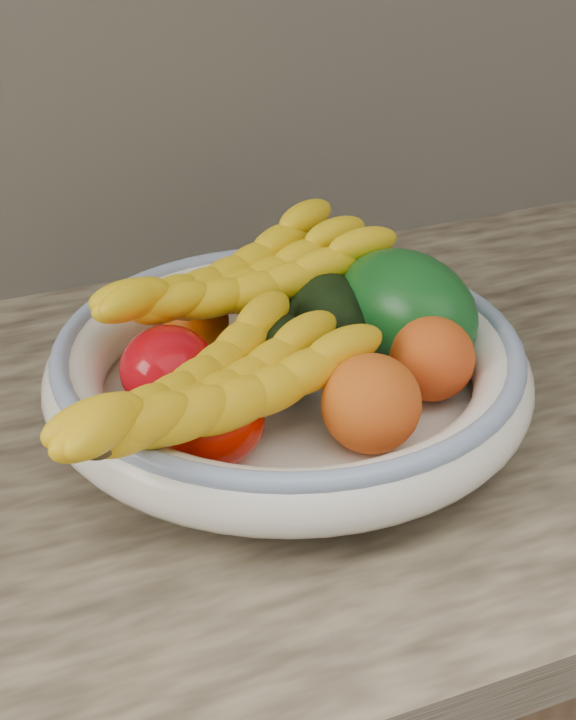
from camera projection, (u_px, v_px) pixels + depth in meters
The scene contains 12 objects.
fruit_bowl at pixel (288, 372), 0.88m from camera, with size 0.39×0.39×0.08m.
clementine_back_left at pixel (196, 320), 0.95m from camera, with size 0.06×0.06×0.05m, color #DF5604.
clementine_back_right at pixel (262, 298), 0.99m from camera, with size 0.05×0.05×0.05m, color orange.
tomato_left at pixel (168, 369), 0.86m from camera, with size 0.08×0.08×0.07m, color #BF0611.
tomato_near_left at pixel (213, 419), 0.80m from camera, with size 0.08×0.08×0.07m, color #BA0D00.
avocado_center at pixel (279, 354), 0.88m from camera, with size 0.06×0.09×0.06m, color black.
avocado_right at pixel (327, 317), 0.93m from camera, with size 0.07×0.11×0.07m, color black.
green_mango at pixel (406, 310), 0.92m from camera, with size 0.09×0.14×0.10m, color #0D4A17.
peach_front at pixel (371, 404), 0.81m from camera, with size 0.07×0.07×0.07m, color orange.
peach_right at pixel (432, 359), 0.86m from camera, with size 0.07×0.07×0.07m, color orange.
banana_bunch_back at pixel (239, 289), 0.92m from camera, with size 0.29×0.11×0.08m, color yellow, non-canonical shape.
banana_bunch_front at pixel (211, 401), 0.78m from camera, with size 0.30×0.12×0.08m, color yellow, non-canonical shape.
Camera 1 is at (-0.30, 0.96, 1.40)m, focal length 55.00 mm.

